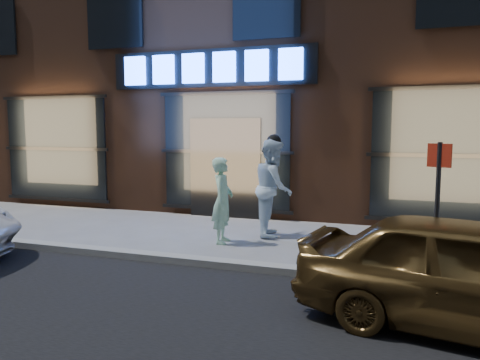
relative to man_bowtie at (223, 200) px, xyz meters
The scene contains 7 objects.
ground 1.90m from the man_bowtie, 119.79° to the right, with size 90.00×90.00×0.00m, color slate.
curb 1.88m from the man_bowtie, 119.79° to the right, with size 60.00×0.25×0.12m, color gray.
storefront_building 7.86m from the man_bowtie, 97.51° to the left, with size 30.20×8.28×10.30m.
man_bowtie is the anchor object (origin of this frame).
man_cap 1.19m from the man_bowtie, 50.46° to the left, with size 0.95×0.74×1.95m, color white.
gold_sedan 4.82m from the man_bowtie, 35.78° to the right, with size 1.49×3.71×1.26m, color brown.
sign_post 3.91m from the man_bowtie, 20.99° to the right, with size 0.30×0.15×1.99m.
Camera 1 is at (3.97, -6.65, 2.18)m, focal length 35.00 mm.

